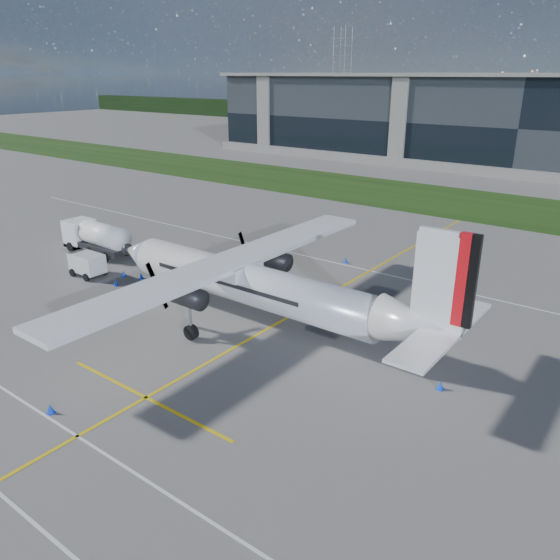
{
  "coord_description": "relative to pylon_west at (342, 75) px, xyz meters",
  "views": [
    {
      "loc": [
        22.96,
        -20.97,
        15.6
      ],
      "look_at": [
        2.66,
        5.86,
        2.78
      ],
      "focal_mm": 35.0,
      "sensor_mm": 36.0,
      "label": 1
    }
  ],
  "objects": [
    {
      "name": "ground",
      "position": [
        80.0,
        -110.0,
        -15.0
      ],
      "size": [
        400.0,
        400.0,
        0.0
      ],
      "primitive_type": "plane",
      "color": "#625F5D",
      "rests_on": "ground"
    },
    {
      "name": "grass_strip",
      "position": [
        80.0,
        -102.0,
        -14.98
      ],
      "size": [
        400.0,
        18.0,
        0.04
      ],
      "primitive_type": "cube",
      "color": "#18390F",
      "rests_on": "ground"
    },
    {
      "name": "terminal_building",
      "position": [
        80.0,
        -70.0,
        -7.5
      ],
      "size": [
        120.0,
        20.0,
        15.0
      ],
      "primitive_type": "cube",
      "color": "black",
      "rests_on": "ground"
    },
    {
      "name": "pylon_west",
      "position": [
        0.0,
        0.0,
        0.0
      ],
      "size": [
        9.0,
        4.6,
        30.0
      ],
      "primitive_type": null,
      "color": "gray",
      "rests_on": "ground"
    },
    {
      "name": "yellow_taxiway_centerline",
      "position": [
        83.0,
        -140.0,
        -14.99
      ],
      "size": [
        0.2,
        70.0,
        0.01
      ],
      "primitive_type": "cube",
      "color": "yellow",
      "rests_on": "ground"
    },
    {
      "name": "turboprop_aircraft",
      "position": [
        82.13,
        -145.61,
        -10.76
      ],
      "size": [
        27.23,
        28.24,
        8.47
      ],
      "primitive_type": null,
      "color": "white",
      "rests_on": "ground"
    },
    {
      "name": "fuel_tanker_truck",
      "position": [
        60.24,
        -142.92,
        -13.51
      ],
      "size": [
        7.96,
        2.59,
        2.98
      ],
      "primitive_type": null,
      "color": "white",
      "rests_on": "ground"
    },
    {
      "name": "baggage_tug",
      "position": [
        65.11,
        -146.98,
        -14.06
      ],
      "size": [
        3.13,
        1.88,
        1.88
      ],
      "primitive_type": null,
      "color": "silver",
      "rests_on": "ground"
    },
    {
      "name": "ground_crew_person",
      "position": [
        73.13,
        -144.57,
        -13.92
      ],
      "size": [
        0.73,
        0.95,
        2.16
      ],
      "primitive_type": "imported",
      "rotation": [
        0.0,
        0.0,
        1.45
      ],
      "color": "#F25907",
      "rests_on": "ground"
    },
    {
      "name": "safety_cone_portwing",
      "position": [
        80.34,
        -159.69,
        -14.75
      ],
      "size": [
        0.36,
        0.36,
        0.5
      ],
      "primitive_type": "cone",
      "color": "#0D3BE8",
      "rests_on": "ground"
    },
    {
      "name": "safety_cone_nose_stbd",
      "position": [
        69.05,
        -144.8,
        -14.75
      ],
      "size": [
        0.36,
        0.36,
        0.5
      ],
      "primitive_type": "cone",
      "color": "#0D3BE8",
      "rests_on": "ground"
    },
    {
      "name": "safety_cone_fwd",
      "position": [
        67.51,
        -145.33,
        -14.75
      ],
      "size": [
        0.36,
        0.36,
        0.5
      ],
      "primitive_type": "cone",
      "color": "#0D3BE8",
      "rests_on": "ground"
    },
    {
      "name": "safety_cone_nose_port",
      "position": [
        68.76,
        -147.03,
        -14.75
      ],
      "size": [
        0.36,
        0.36,
        0.5
      ],
      "primitive_type": "cone",
      "color": "#0D3BE8",
      "rests_on": "ground"
    },
    {
      "name": "safety_cone_stbdwing",
      "position": [
        80.26,
        -131.41,
        -14.75
      ],
      "size": [
        0.36,
        0.36,
        0.5
      ],
      "primitive_type": "cone",
      "color": "#0D3BE8",
      "rests_on": "ground"
    },
    {
      "name": "safety_cone_tail",
      "position": [
        94.73,
        -146.12,
        -14.75
      ],
      "size": [
        0.36,
        0.36,
        0.5
      ],
      "primitive_type": "cone",
      "color": "#0D3BE8",
      "rests_on": "ground"
    }
  ]
}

